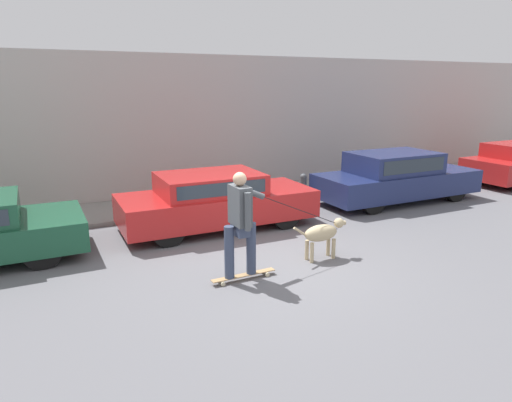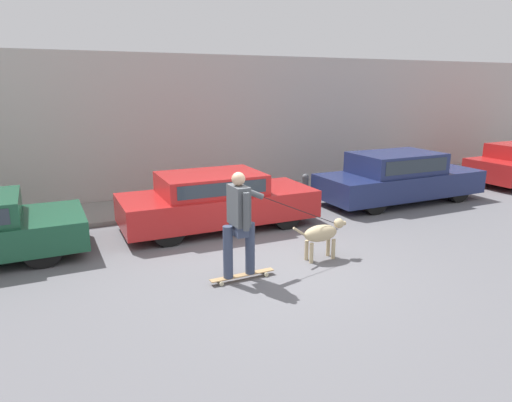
{
  "view_description": "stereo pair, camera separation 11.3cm",
  "coord_description": "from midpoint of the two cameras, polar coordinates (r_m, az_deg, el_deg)",
  "views": [
    {
      "loc": [
        -3.43,
        -6.4,
        3.05
      ],
      "look_at": [
        0.26,
        0.92,
        0.95
      ],
      "focal_mm": 32.0,
      "sensor_mm": 36.0,
      "label": 1
    },
    {
      "loc": [
        -3.33,
        -6.45,
        3.05
      ],
      "look_at": [
        0.26,
        0.92,
        0.95
      ],
      "focal_mm": 32.0,
      "sensor_mm": 36.0,
      "label": 2
    }
  ],
  "objects": [
    {
      "name": "sidewalk_curb",
      "position": [
        11.95,
        -9.46,
        -0.36
      ],
      "size": [
        30.0,
        1.92,
        0.1
      ],
      "color": "gray",
      "rests_on": "ground_plane"
    },
    {
      "name": "fire_hydrant",
      "position": [
        11.98,
        5.65,
        1.64
      ],
      "size": [
        0.18,
        0.18,
        0.8
      ],
      "color": "#4C5156",
      "rests_on": "ground_plane"
    },
    {
      "name": "parked_car_2",
      "position": [
        12.67,
        16.87,
        2.8
      ],
      "size": [
        4.52,
        1.73,
        1.33
      ],
      "rotation": [
        0.0,
        0.0,
        -0.01
      ],
      "color": "black",
      "rests_on": "ground_plane"
    },
    {
      "name": "ground_plane",
      "position": [
        7.88,
        0.91,
        -8.42
      ],
      "size": [
        36.0,
        36.0,
        0.0
      ],
      "primitive_type": "plane",
      "color": "slate"
    },
    {
      "name": "skateboarder",
      "position": [
        7.09,
        -2.35,
        -2.44
      ],
      "size": [
        2.55,
        0.64,
        1.76
      ],
      "rotation": [
        0.0,
        0.0,
        0.01
      ],
      "color": "beige",
      "rests_on": "ground_plane"
    },
    {
      "name": "back_wall",
      "position": [
        12.7,
        -11.37,
        8.99
      ],
      "size": [
        32.0,
        0.3,
        3.84
      ],
      "color": "#B2ADA8",
      "rests_on": "ground_plane"
    },
    {
      "name": "dog",
      "position": [
        8.21,
        7.91,
        -4.06
      ],
      "size": [
        1.09,
        0.3,
        0.72
      ],
      "rotation": [
        0.0,
        0.0,
        -0.0
      ],
      "color": "tan",
      "rests_on": "ground_plane"
    },
    {
      "name": "parked_car_1",
      "position": [
        9.91,
        -5.36,
        0.03
      ],
      "size": [
        4.22,
        1.78,
        1.22
      ],
      "rotation": [
        0.0,
        0.0,
        -0.02
      ],
      "color": "black",
      "rests_on": "ground_plane"
    }
  ]
}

